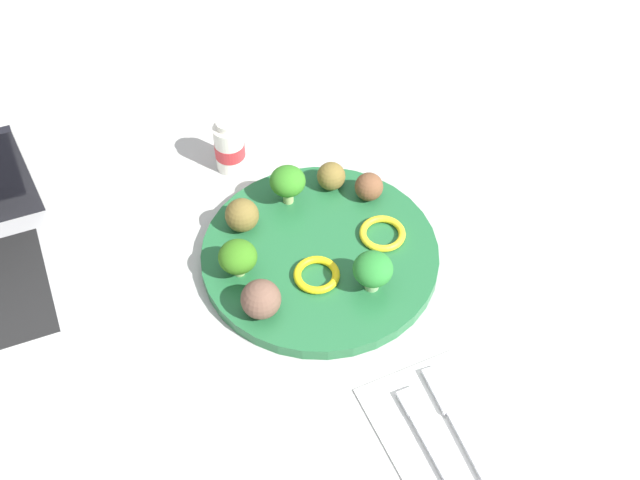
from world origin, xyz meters
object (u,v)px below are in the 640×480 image
meatball_front_right (369,187)px  fork (425,433)px  pepper_ring_front_right (382,233)px  meatball_near_rim (331,176)px  knife (456,420)px  pepper_ring_center (317,275)px  yogurt_bottle (229,147)px  broccoli_floret_back_right (290,181)px  napkin (443,435)px  plate (320,255)px  broccoli_floret_mid_right (373,270)px  broccoli_floret_front_right (238,257)px  meatball_mid_right (242,215)px  meatball_mid_left (261,299)px

meatball_front_right → fork: bearing=162.1°
pepper_ring_front_right → fork: 0.26m
meatball_near_rim → knife: (-0.34, 0.03, -0.03)m
pepper_ring_center → meatball_near_rim: bearing=-33.0°
meatball_near_rim → pepper_ring_front_right: meatball_near_rim is taller
fork → yogurt_bottle: yogurt_bottle is taller
broccoli_floret_back_right → pepper_ring_center: 0.13m
napkin → meatball_near_rim: bearing=-7.7°
yogurt_bottle → plate: bearing=-169.7°
pepper_ring_center → fork: 0.22m
broccoli_floret_mid_right → broccoli_floret_front_right: size_ratio=1.09×
broccoli_floret_mid_right → meatball_front_right: (0.13, -0.06, -0.01)m
knife → fork: bearing=87.5°
plate → napkin: plate is taller
fork → yogurt_bottle: (0.45, 0.03, 0.03)m
meatball_front_right → knife: (-0.31, 0.06, -0.03)m
meatball_mid_right → meatball_near_rim: (0.01, -0.13, -0.00)m
meatball_front_right → broccoli_floret_front_right: bearing=102.1°
meatball_front_right → broccoli_floret_back_right: bearing=67.6°
broccoli_floret_back_right → meatball_mid_left: (-0.14, 0.10, -0.01)m
meatball_mid_right → meatball_near_rim: size_ratio=1.14×
meatball_front_right → pepper_ring_front_right: size_ratio=0.64×
meatball_near_rim → yogurt_bottle: bearing=42.2°
knife → yogurt_bottle: size_ratio=1.89×
meatball_mid_right → pepper_ring_center: (-0.11, -0.05, -0.02)m
napkin → broccoli_floret_mid_right: bearing=-5.5°
yogurt_bottle → pepper_ring_front_right: bearing=-151.2°
plate → meatball_mid_left: (-0.05, 0.10, 0.03)m
pepper_ring_center → pepper_ring_front_right: same height
plate → meatball_mid_left: bearing=117.3°
broccoli_floret_mid_right → meatball_mid_right: 0.18m
broccoli_floret_front_right → meatball_mid_left: bearing=-178.5°
meatball_front_right → napkin: (-0.31, 0.08, -0.03)m
broccoli_floret_front_right → fork: (-0.27, -0.09, -0.04)m
plate → meatball_front_right: 0.11m
broccoli_floret_mid_right → pepper_ring_front_right: (0.06, -0.05, -0.03)m
plate → pepper_ring_center: bearing=148.4°
pepper_ring_center → knife: 0.23m
broccoli_floret_mid_right → meatball_front_right: broccoli_floret_mid_right is taller
pepper_ring_front_right → knife: 0.25m
broccoli_floret_back_right → meatball_mid_left: broccoli_floret_back_right is taller
pepper_ring_front_right → knife: size_ratio=0.38×
broccoli_floret_mid_right → napkin: (-0.19, 0.02, -0.04)m
meatball_near_rim → pepper_ring_front_right: bearing=-169.7°
broccoli_floret_mid_right → meatball_front_right: size_ratio=1.44×
broccoli_floret_front_right → knife: size_ratio=0.32×
meatball_near_rim → meatball_front_right: bearing=-137.3°
plate → broccoli_floret_mid_right: 0.09m
fork → pepper_ring_center: bearing=3.7°
pepper_ring_front_right → knife: pepper_ring_front_right is taller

